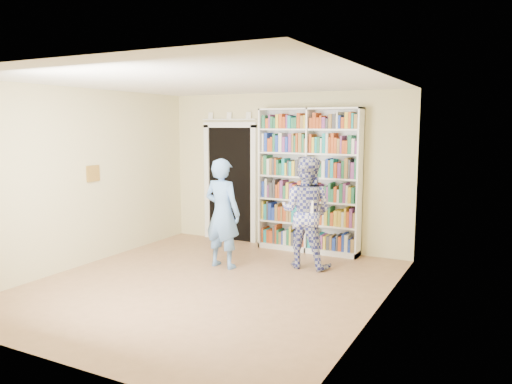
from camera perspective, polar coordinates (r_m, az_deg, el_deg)
floor at (r=6.88m, az=-5.49°, el=-10.55°), size 5.00×5.00×0.00m
ceiling at (r=6.56m, az=-5.80°, el=12.46°), size 5.00×5.00×0.00m
wall_back at (r=8.78m, az=3.30°, el=2.44°), size 4.50×0.00×4.50m
wall_left at (r=8.03m, az=-19.23°, el=1.54°), size 0.00×5.00×5.00m
wall_right at (r=5.69m, az=13.72°, el=-0.61°), size 0.00×5.00×5.00m
bookshelf at (r=8.45m, az=6.09°, el=1.36°), size 1.76×0.33×2.43m
doorway at (r=9.28m, az=-2.98°, el=1.67°), size 1.10×0.08×2.43m
wall_art at (r=8.15m, az=-18.12°, el=2.03°), size 0.03×0.25×0.25m
man_blue at (r=7.52m, az=-3.86°, el=-2.44°), size 0.64×0.45×1.66m
man_plaid at (r=7.55m, az=5.74°, el=-2.31°), size 0.82×0.64×1.69m
paper_sheet at (r=7.33m, az=5.90°, el=-2.00°), size 0.19×0.03×0.27m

